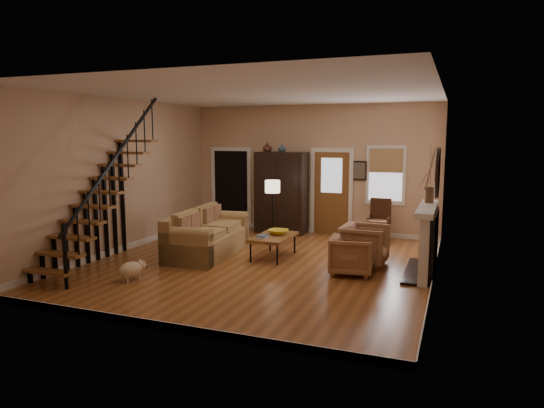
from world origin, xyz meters
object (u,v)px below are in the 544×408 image
(armoire, at_px, (281,193))
(sofa, at_px, (208,234))
(armchair_left, at_px, (352,255))
(armchair_right, at_px, (364,245))
(floor_lamp, at_px, (272,213))
(side_chair, at_px, (379,220))
(coffee_table, at_px, (273,247))

(armoire, xyz_separation_m, sofa, (-0.63, -2.81, -0.60))
(armchair_left, xyz_separation_m, armchair_right, (0.10, 0.70, 0.05))
(floor_lamp, relative_size, side_chair, 1.47)
(sofa, height_order, side_chair, side_chair)
(armoire, height_order, side_chair, armoire)
(sofa, bearing_deg, armchair_right, 0.25)
(sofa, distance_m, coffee_table, 1.43)
(side_chair, bearing_deg, floor_lamp, -151.63)
(floor_lamp, height_order, side_chair, floor_lamp)
(armchair_right, xyz_separation_m, side_chair, (-0.07, 2.28, 0.11))
(armoire, relative_size, sofa, 0.87)
(sofa, distance_m, side_chair, 4.12)
(armoire, relative_size, coffee_table, 1.73)
(armchair_right, bearing_deg, armoire, 48.21)
(sofa, bearing_deg, armoire, 71.79)
(armchair_left, bearing_deg, side_chair, -7.38)
(coffee_table, bearing_deg, armoire, 106.51)
(sofa, xyz_separation_m, armchair_right, (3.26, 0.33, -0.05))
(armchair_left, xyz_separation_m, side_chair, (0.02, 2.99, 0.16))
(armoire, bearing_deg, armchair_left, -51.61)
(armoire, bearing_deg, floor_lamp, -78.12)
(armoire, distance_m, armchair_left, 4.13)
(side_chair, bearing_deg, coffee_table, -127.19)
(floor_lamp, xyz_separation_m, side_chair, (2.25, 1.22, -0.24))
(armchair_left, xyz_separation_m, floor_lamp, (-2.23, 1.77, 0.40))
(sofa, relative_size, armchair_right, 2.74)
(floor_lamp, bearing_deg, armchair_left, -38.48)
(armoire, distance_m, sofa, 2.95)
(armchair_right, xyz_separation_m, floor_lamp, (-2.33, 1.07, 0.35))
(floor_lamp, bearing_deg, coffee_table, -68.05)
(armoire, height_order, coffee_table, armoire)
(armchair_right, height_order, side_chair, side_chair)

